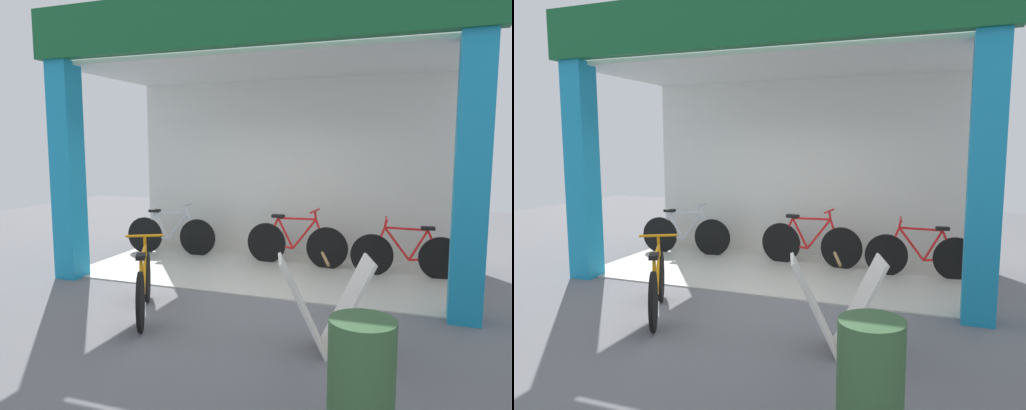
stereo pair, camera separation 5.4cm
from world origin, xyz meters
TOP-DOWN VIEW (x-y plane):
  - ground_plane at (0.00, 0.00)m, footprint 19.74×19.74m
  - shop_facade at (0.00, 1.40)m, footprint 6.07×2.86m
  - bicycle_inside_0 at (-2.09, 1.83)m, footprint 1.70×0.47m
  - bicycle_inside_1 at (2.05, 1.65)m, footprint 1.65×0.45m
  - bicycle_inside_2 at (0.29, 1.79)m, footprint 1.74×0.48m
  - bicycle_parked_0 at (-0.80, -1.05)m, footprint 0.83×1.48m
  - sandwich_board_sign at (1.40, -1.31)m, footprint 1.01×0.75m
  - trash_bin at (1.95, -2.84)m, footprint 0.43×0.43m

SIDE VIEW (x-z plane):
  - ground_plane at x=0.00m, z-range 0.00..0.00m
  - bicycle_inside_1 at x=2.05m, z-range -0.09..0.82m
  - bicycle_parked_0 at x=-0.80m, z-range -0.09..0.82m
  - bicycle_inside_0 at x=-2.09m, z-range -0.09..0.85m
  - bicycle_inside_2 at x=0.29m, z-range -0.10..0.86m
  - trash_bin at x=1.95m, z-range 0.00..0.93m
  - sandwich_board_sign at x=1.40m, z-range 0.00..0.94m
  - shop_facade at x=0.00m, z-range 0.16..4.06m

